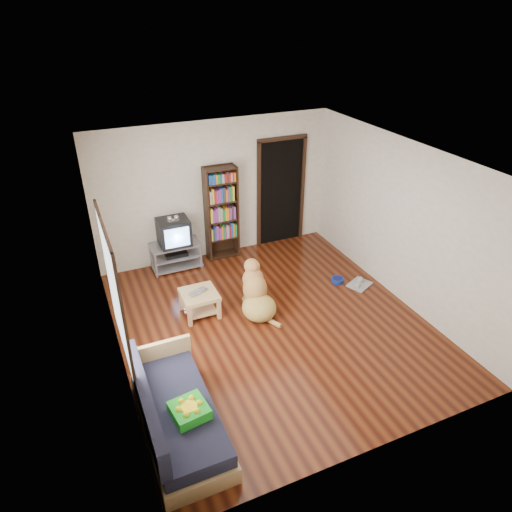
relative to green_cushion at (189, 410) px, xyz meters
name	(u,v)px	position (x,y,z in m)	size (l,w,h in m)	color
ground	(272,323)	(1.75, 1.58, -0.48)	(5.00, 5.00, 0.00)	#5C260F
ceiling	(275,160)	(1.75, 1.58, 2.12)	(5.00, 5.00, 0.00)	white
wall_back	(215,191)	(1.75, 4.08, 0.82)	(4.50, 4.50, 0.00)	silver
wall_front	(384,363)	(1.75, -0.92, 0.82)	(4.50, 4.50, 0.00)	silver
wall_left	(109,285)	(-0.50, 1.58, 0.82)	(5.00, 5.00, 0.00)	silver
wall_right	(402,223)	(4.00, 1.58, 0.82)	(5.00, 5.00, 0.00)	silver
green_cushion	(189,410)	(0.00, 0.00, 0.00)	(0.38, 0.38, 0.13)	green
laptop	(200,293)	(0.81, 2.24, -0.07)	(0.32, 0.20, 0.03)	silver
dog_bowl	(337,280)	(3.33, 2.19, -0.44)	(0.22, 0.22, 0.08)	navy
grey_rag	(360,285)	(3.63, 1.94, -0.47)	(0.40, 0.32, 0.03)	#A4A4A4
window	(114,292)	(-0.48, 1.08, 1.02)	(0.03, 1.46, 1.70)	white
doorway	(281,190)	(3.10, 4.06, 0.64)	(1.03, 0.05, 2.19)	black
tv_stand	(176,255)	(0.85, 3.83, -0.21)	(0.90, 0.45, 0.50)	#99999E
crt_tv	(173,231)	(0.85, 3.85, 0.26)	(0.55, 0.52, 0.58)	black
bookshelf	(221,208)	(1.80, 3.92, 0.52)	(0.60, 0.30, 1.80)	black
sofa	(175,415)	(-0.12, 0.20, -0.22)	(0.80, 1.80, 0.80)	tan
coffee_table	(200,299)	(0.81, 2.27, -0.20)	(0.55, 0.55, 0.40)	tan
dog	(256,295)	(1.66, 1.98, -0.17)	(0.59, 1.05, 0.86)	tan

